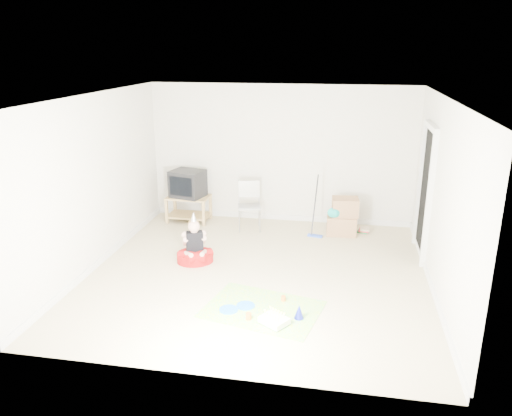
% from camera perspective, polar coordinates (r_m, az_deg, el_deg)
% --- Properties ---
extents(ground, '(5.00, 5.00, 0.00)m').
position_cam_1_polar(ground, '(7.55, 0.21, -7.49)').
color(ground, '#C9B890').
rests_on(ground, ground).
extents(doorway_recess, '(0.02, 0.90, 2.05)m').
position_cam_1_polar(doorway_recess, '(8.31, 18.82, 1.52)').
color(doorway_recess, black).
rests_on(doorway_recess, ground).
extents(tv_stand, '(0.81, 0.52, 0.50)m').
position_cam_1_polar(tv_stand, '(9.73, -7.69, 0.17)').
color(tv_stand, '#A8854C').
rests_on(tv_stand, ground).
extents(crt_tv, '(0.69, 0.62, 0.51)m').
position_cam_1_polar(crt_tv, '(9.60, -7.80, 2.79)').
color(crt_tv, black).
rests_on(crt_tv, tv_stand).
extents(folding_chair, '(0.49, 0.48, 0.92)m').
position_cam_1_polar(folding_chair, '(9.15, -0.76, 0.18)').
color(folding_chair, '#9B9BA0').
rests_on(folding_chair, ground).
extents(cardboard_boxes, '(0.56, 0.44, 0.67)m').
position_cam_1_polar(cardboard_boxes, '(9.10, 9.86, -1.02)').
color(cardboard_boxes, '#9C704B').
rests_on(cardboard_boxes, ground).
extents(floor_mop, '(0.28, 0.36, 1.07)m').
position_cam_1_polar(floor_mop, '(8.92, 6.81, -1.67)').
color(floor_mop, blue).
rests_on(floor_mop, ground).
extents(book_pile, '(0.23, 0.27, 0.08)m').
position_cam_1_polar(book_pile, '(9.37, 12.24, -2.44)').
color(book_pile, '#257137').
rests_on(book_pile, ground).
extents(seated_woman, '(0.75, 0.75, 0.82)m').
position_cam_1_polar(seated_woman, '(7.93, -6.99, -4.90)').
color(seated_woman, '#A50F0F').
rests_on(seated_woman, ground).
extents(party_mat, '(1.65, 1.35, 0.01)m').
position_cam_1_polar(party_mat, '(6.59, 0.72, -11.48)').
color(party_mat, '#E83081').
rests_on(party_mat, ground).
extents(birthday_cake, '(0.41, 0.39, 0.15)m').
position_cam_1_polar(birthday_cake, '(6.26, 2.10, -12.77)').
color(birthday_cake, white).
rests_on(birthday_cake, party_mat).
extents(blue_plate_near, '(0.34, 0.34, 0.01)m').
position_cam_1_polar(blue_plate_near, '(6.66, -1.20, -11.09)').
color(blue_plate_near, blue).
rests_on(blue_plate_near, party_mat).
extents(blue_plate_far, '(0.25, 0.25, 0.01)m').
position_cam_1_polar(blue_plate_far, '(6.57, -3.14, -11.51)').
color(blue_plate_far, blue).
rests_on(blue_plate_far, party_mat).
extents(orange_cup_near, '(0.08, 0.08, 0.07)m').
position_cam_1_polar(orange_cup_near, '(6.78, 3.14, -10.28)').
color(orange_cup_near, orange).
rests_on(orange_cup_near, party_mat).
extents(orange_cup_far, '(0.08, 0.08, 0.08)m').
position_cam_1_polar(orange_cup_far, '(6.35, -0.85, -12.27)').
color(orange_cup_far, orange).
rests_on(orange_cup_far, party_mat).
extents(blue_party_hat, '(0.17, 0.17, 0.18)m').
position_cam_1_polar(blue_party_hat, '(6.37, 4.94, -11.73)').
color(blue_party_hat, '#1A24BB').
rests_on(blue_party_hat, party_mat).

